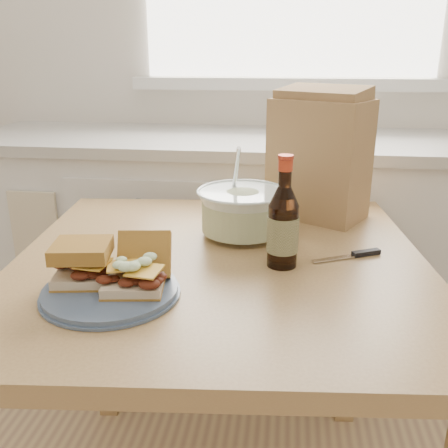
# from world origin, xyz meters

# --- Properties ---
(wall_back) EXTENTS (4.00, 0.02, 2.70)m
(wall_back) POSITION_xyz_m (0.00, 2.00, 1.35)
(wall_back) COLOR silver
(wall_back) RESTS_ON ground
(cabinet_run) EXTENTS (2.50, 0.64, 0.94)m
(cabinet_run) POSITION_xyz_m (-0.00, 1.70, 0.47)
(cabinet_run) COLOR white
(cabinet_run) RESTS_ON ground
(dining_table) EXTENTS (1.04, 1.04, 0.80)m
(dining_table) POSITION_xyz_m (-0.13, 0.83, 0.68)
(dining_table) COLOR tan
(dining_table) RESTS_ON ground
(plate) EXTENTS (0.27, 0.27, 0.02)m
(plate) POSITION_xyz_m (-0.32, 0.61, 0.81)
(plate) COLOR #495B76
(plate) RESTS_ON dining_table
(sandwich_left) EXTENTS (0.13, 0.12, 0.08)m
(sandwich_left) POSITION_xyz_m (-0.38, 0.64, 0.86)
(sandwich_left) COLOR beige
(sandwich_left) RESTS_ON plate
(sandwich_right) EXTENTS (0.13, 0.17, 0.10)m
(sandwich_right) POSITION_xyz_m (-0.27, 0.64, 0.85)
(sandwich_right) COLOR beige
(sandwich_right) RESTS_ON plate
(coleslaw_bowl) EXTENTS (0.24, 0.24, 0.24)m
(coleslaw_bowl) POSITION_xyz_m (-0.10, 0.98, 0.86)
(coleslaw_bowl) COLOR white
(coleslaw_bowl) RESTS_ON dining_table
(beer_bottle) EXTENTS (0.07, 0.07, 0.25)m
(beer_bottle) POSITION_xyz_m (0.01, 0.81, 0.89)
(beer_bottle) COLOR black
(beer_bottle) RESTS_ON dining_table
(knife) EXTENTS (0.17, 0.09, 0.01)m
(knife) POSITION_xyz_m (0.19, 0.88, 0.80)
(knife) COLOR silver
(knife) RESTS_ON dining_table
(paper_bag) EXTENTS (0.30, 0.27, 0.33)m
(paper_bag) POSITION_xyz_m (0.10, 1.18, 0.96)
(paper_bag) COLOR #AB7E53
(paper_bag) RESTS_ON dining_table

